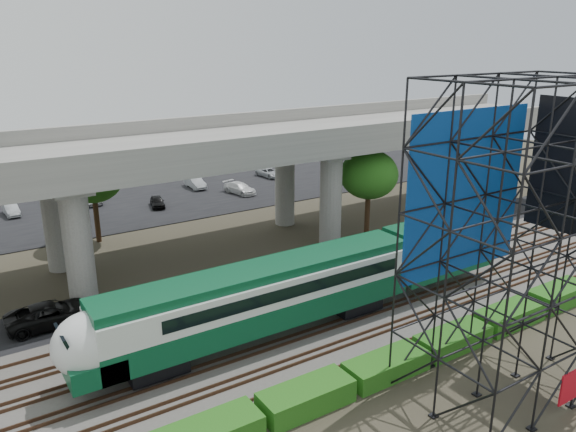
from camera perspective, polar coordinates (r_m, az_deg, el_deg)
ground at (r=32.76m, az=3.37°, el=-12.85°), size 140.00×140.00×0.00m
ballast_bed at (r=34.13m, az=1.36°, el=-11.29°), size 90.00×12.00×0.20m
service_road at (r=40.72m, az=-5.41°, el=-6.46°), size 90.00×5.00×0.08m
parking_lot at (r=61.40m, az=-15.66°, el=1.29°), size 90.00×18.00×0.08m
harbor_water at (r=82.15m, az=-20.38°, el=4.85°), size 140.00×40.00×0.03m
rail_tracks at (r=34.04m, az=1.36°, el=-11.03°), size 90.00×9.52×0.16m
commuter_train at (r=32.66m, az=0.78°, el=-7.21°), size 29.30×3.06×4.30m
overpass at (r=42.46m, az=-10.95°, el=5.90°), size 80.00×12.00×12.40m
scaffold_tower at (r=27.93m, az=22.03°, el=-2.78°), size 9.36×6.36×15.00m
hedge_strip at (r=30.23m, az=9.96°, el=-14.71°), size 34.60×1.80×1.20m
trees at (r=42.17m, az=-14.86°, el=1.85°), size 40.94×16.94×7.69m
suv at (r=36.97m, az=-22.87°, el=-9.16°), size 5.24×2.44×1.45m
parked_cars at (r=61.18m, az=-14.46°, el=1.94°), size 38.38×9.40×1.29m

